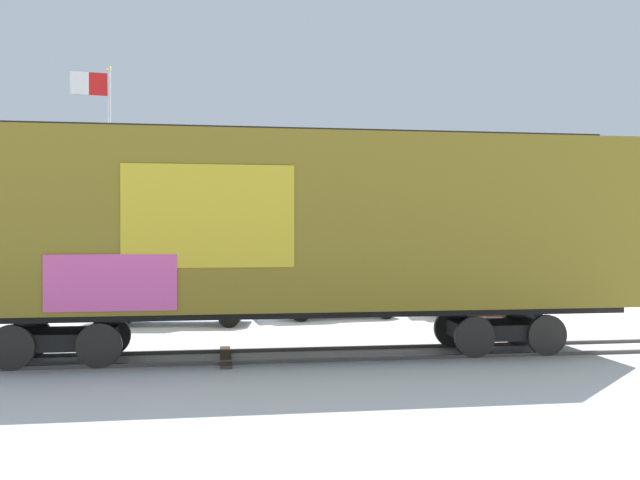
% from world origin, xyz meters
% --- Properties ---
extents(ground_plane, '(260.00, 260.00, 0.00)m').
position_xyz_m(ground_plane, '(0.00, 0.00, 0.00)').
color(ground_plane, silver).
extents(track, '(59.94, 6.28, 0.08)m').
position_xyz_m(track, '(-0.92, -0.03, 0.04)').
color(track, '#4C4742').
rests_on(track, ground_plane).
extents(freight_car, '(15.53, 4.24, 5.09)m').
position_xyz_m(freight_car, '(-1.30, -0.00, 2.92)').
color(freight_car, olive).
rests_on(freight_car, ground_plane).
extents(flagpole, '(1.41, 0.22, 8.77)m').
position_xyz_m(flagpole, '(-6.17, 10.73, 5.52)').
color(flagpole, silver).
rests_on(flagpole, ground_plane).
extents(hillside, '(144.20, 39.24, 13.15)m').
position_xyz_m(hillside, '(0.04, 76.33, 4.16)').
color(hillside, silver).
rests_on(hillside, ground_plane).
extents(parked_car_silver, '(4.91, 2.65, 1.60)m').
position_xyz_m(parked_car_silver, '(-3.64, 6.27, 0.82)').
color(parked_car_silver, '#B7BABF').
rests_on(parked_car_silver, ground_plane).
extents(parked_car_white, '(4.18, 2.07, 1.56)m').
position_xyz_m(parked_car_white, '(1.43, 6.91, 0.78)').
color(parked_car_white, silver).
rests_on(parked_car_white, ground_plane).
extents(parked_car_red, '(4.51, 2.67, 1.74)m').
position_xyz_m(parked_car_red, '(6.59, 6.53, 0.88)').
color(parked_car_red, '#B21E1E').
rests_on(parked_car_red, ground_plane).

